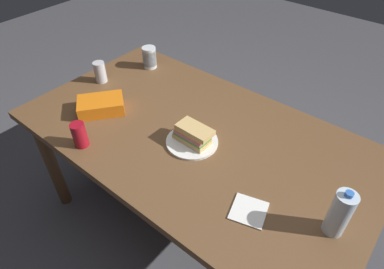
% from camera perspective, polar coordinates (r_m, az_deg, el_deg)
% --- Properties ---
extents(ground_plane, '(8.00, 8.00, 0.00)m').
position_cam_1_polar(ground_plane, '(2.17, 0.34, -15.01)').
color(ground_plane, '#4C4C51').
extents(dining_table, '(1.73, 0.98, 0.76)m').
position_cam_1_polar(dining_table, '(1.65, 0.44, -1.97)').
color(dining_table, brown).
rests_on(dining_table, ground_plane).
extents(paper_plate, '(0.24, 0.24, 0.01)m').
position_cam_1_polar(paper_plate, '(1.54, 0.00, -1.23)').
color(paper_plate, white).
rests_on(paper_plate, dining_table).
extents(sandwich, '(0.18, 0.10, 0.08)m').
position_cam_1_polar(sandwich, '(1.51, 0.15, 0.06)').
color(sandwich, '#DBB26B').
rests_on(sandwich, paper_plate).
extents(soda_can_red, '(0.07, 0.07, 0.12)m').
position_cam_1_polar(soda_can_red, '(1.58, -18.89, -0.05)').
color(soda_can_red, maroon).
rests_on(soda_can_red, dining_table).
extents(chip_bag, '(0.26, 0.27, 0.07)m').
position_cam_1_polar(chip_bag, '(1.78, -15.49, 4.89)').
color(chip_bag, orange).
rests_on(chip_bag, dining_table).
extents(water_bottle_tall, '(0.07, 0.07, 0.21)m').
position_cam_1_polar(water_bottle_tall, '(1.27, 24.19, -12.36)').
color(water_bottle_tall, silver).
rests_on(water_bottle_tall, dining_table).
extents(plastic_cup_stack, '(0.08, 0.08, 0.13)m').
position_cam_1_polar(plastic_cup_stack, '(2.10, -7.38, 13.10)').
color(plastic_cup_stack, silver).
rests_on(plastic_cup_stack, dining_table).
extents(soda_can_silver, '(0.07, 0.07, 0.12)m').
position_cam_1_polar(soda_can_silver, '(2.01, -15.63, 10.37)').
color(soda_can_silver, silver).
rests_on(soda_can_silver, dining_table).
extents(paper_napkin, '(0.16, 0.16, 0.01)m').
position_cam_1_polar(paper_napkin, '(1.30, 9.81, -12.88)').
color(paper_napkin, white).
rests_on(paper_napkin, dining_table).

